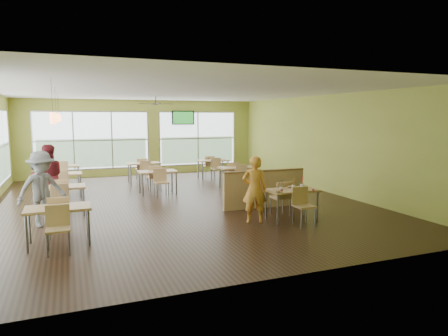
{
  "coord_description": "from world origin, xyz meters",
  "views": [
    {
      "loc": [
        -2.96,
        -11.19,
        2.46
      ],
      "look_at": [
        0.97,
        -1.16,
        1.1
      ],
      "focal_mm": 32.0,
      "sensor_mm": 36.0,
      "label": 1
    }
  ],
  "objects_px": {
    "main_table": "(292,194)",
    "half_wall_divider": "(264,189)",
    "man_plaid": "(255,189)",
    "food_basket": "(304,187)"
  },
  "relations": [
    {
      "from": "main_table",
      "to": "half_wall_divider",
      "type": "xyz_separation_m",
      "value": [
        0.0,
        1.45,
        -0.11
      ]
    },
    {
      "from": "half_wall_divider",
      "to": "main_table",
      "type": "bearing_deg",
      "value": -90.0
    },
    {
      "from": "half_wall_divider",
      "to": "man_plaid",
      "type": "bearing_deg",
      "value": -125.18
    },
    {
      "from": "half_wall_divider",
      "to": "food_basket",
      "type": "relative_size",
      "value": 10.5
    },
    {
      "from": "main_table",
      "to": "man_plaid",
      "type": "xyz_separation_m",
      "value": [
        -0.93,
        0.13,
        0.16
      ]
    },
    {
      "from": "half_wall_divider",
      "to": "food_basket",
      "type": "distance_m",
      "value": 1.48
    },
    {
      "from": "man_plaid",
      "to": "food_basket",
      "type": "relative_size",
      "value": 6.91
    },
    {
      "from": "food_basket",
      "to": "half_wall_divider",
      "type": "bearing_deg",
      "value": 104.25
    },
    {
      "from": "half_wall_divider",
      "to": "food_basket",
      "type": "bearing_deg",
      "value": -75.75
    },
    {
      "from": "half_wall_divider",
      "to": "food_basket",
      "type": "xyz_separation_m",
      "value": [
        0.36,
        -1.41,
        0.26
      ]
    }
  ]
}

